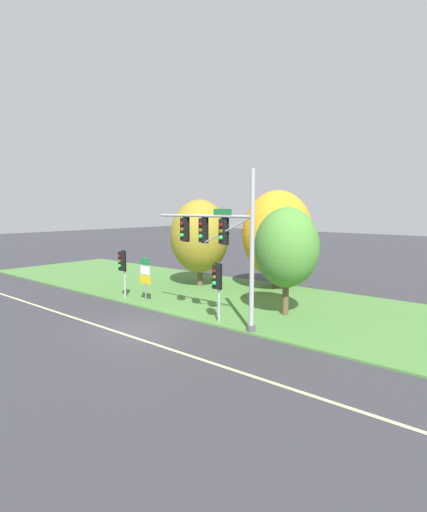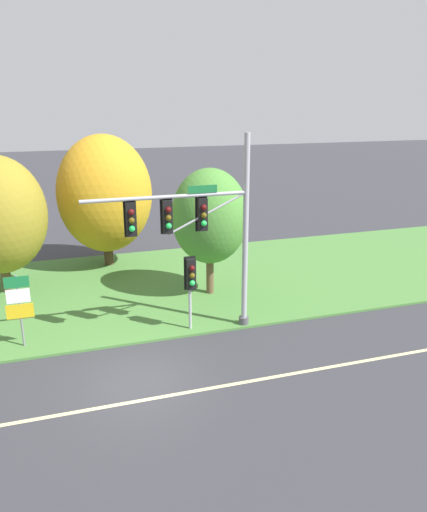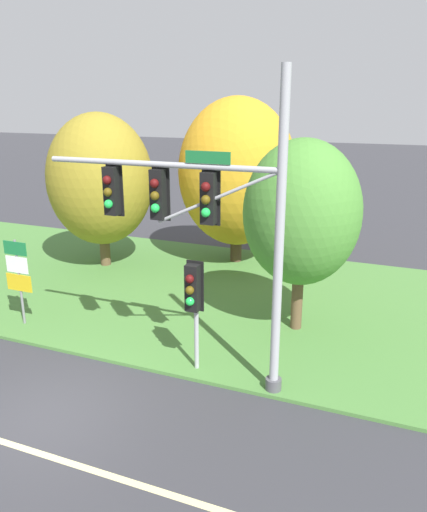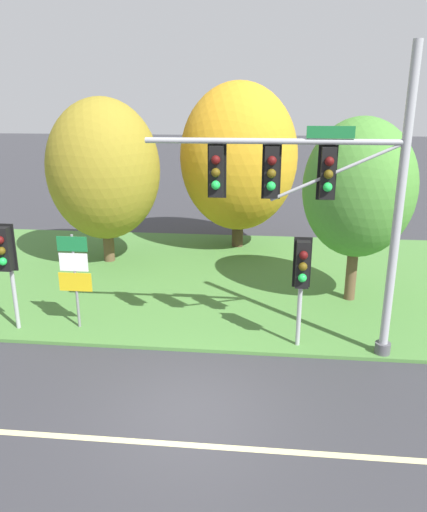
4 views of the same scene
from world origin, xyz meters
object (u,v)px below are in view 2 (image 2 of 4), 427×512
Objects in this scene: tree_behind_signpost at (210,217)px; tree_left_of_mast at (105,194)px; pedestrian_signal_further_along at (191,278)px; route_sign_post at (19,302)px; traffic_signal_mast at (200,225)px.

tree_left_of_mast is at bearing 125.15° from tree_behind_signpost.
pedestrian_signal_further_along reaches higher than route_sign_post.
tree_behind_signpost reaches higher than route_sign_post.
route_sign_post is at bearing 174.40° from pedestrian_signal_further_along.
tree_left_of_mast is at bearing 104.88° from traffic_signal_mast.
tree_behind_signpost is at bearing 67.24° from traffic_signal_mast.
tree_left_of_mast is 1.20× the size of tree_behind_signpost.
traffic_signal_mast reaches higher than tree_left_of_mast.
tree_left_of_mast reaches higher than tree_behind_signpost.
tree_left_of_mast is (4.11, 8.75, 2.18)m from route_sign_post.
traffic_signal_mast is 4.04m from tree_behind_signpost.
traffic_signal_mast is 7.12m from route_sign_post.
route_sign_post is 9.91m from tree_left_of_mast.
tree_left_of_mast is 7.05m from tree_behind_signpost.
tree_left_of_mast is at bearing 64.84° from route_sign_post.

